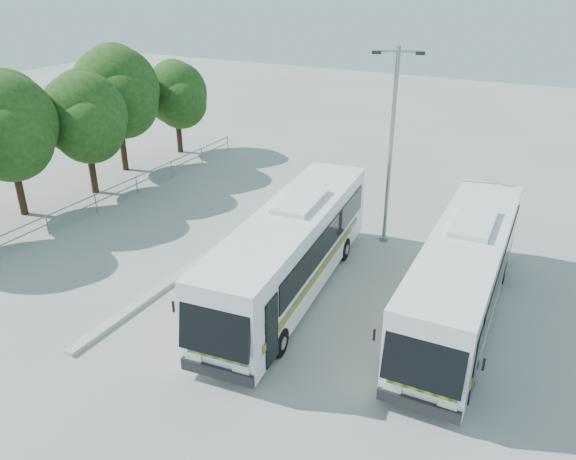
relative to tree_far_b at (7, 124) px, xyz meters
The scene contains 10 objects.
ground 13.85m from the tree_far_b, ahead, with size 100.00×100.00×0.00m, color #A2A29C.
kerb_divider 11.65m from the tree_far_b, ahead, with size 0.40×16.00×0.15m, color #B2B2AD.
railing 5.62m from the tree_far_b, 42.90° to the left, with size 0.06×22.00×1.00m.
tree_far_b is the anchor object (origin of this frame).
tree_far_c 4.01m from the tree_far_b, 77.09° to the left, with size 4.97×4.69×6.49m.
tree_far_d 7.61m from the tree_far_b, 92.23° to the left, with size 5.62×5.30×7.33m.
tree_far_e 12.13m from the tree_far_b, 88.17° to the left, with size 4.54×4.28×5.92m.
coach_main 15.42m from the tree_far_b, ahead, with size 3.54×11.93×3.26m.
coach_adjacent 21.33m from the tree_far_b, ahead, with size 2.65×11.44×3.16m.
lamppost 17.70m from the tree_far_b, 17.84° to the left, with size 2.00×0.87×8.43m.
Camera 1 is at (10.58, -15.54, 11.11)m, focal length 35.00 mm.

